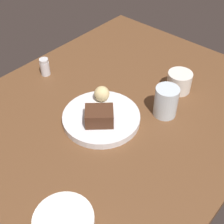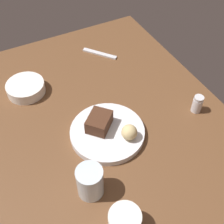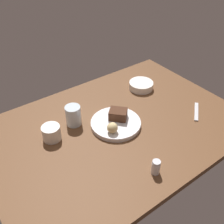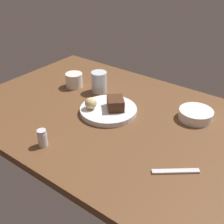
# 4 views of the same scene
# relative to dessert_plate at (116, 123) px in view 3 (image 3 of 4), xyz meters

# --- Properties ---
(dining_table) EXTENTS (1.20, 0.84, 0.03)m
(dining_table) POSITION_rel_dessert_plate_xyz_m (0.00, 0.01, -0.03)
(dining_table) COLOR brown
(dining_table) RESTS_ON ground
(dessert_plate) EXTENTS (0.24, 0.24, 0.02)m
(dessert_plate) POSITION_rel_dessert_plate_xyz_m (0.00, 0.00, 0.00)
(dessert_plate) COLOR silver
(dessert_plate) RESTS_ON dining_table
(chocolate_cake_slice) EXTENTS (0.10, 0.10, 0.05)m
(chocolate_cake_slice) POSITION_rel_dessert_plate_xyz_m (-0.02, -0.02, 0.03)
(chocolate_cake_slice) COLOR #472819
(chocolate_cake_slice) RESTS_ON dessert_plate
(bread_roll) EXTENTS (0.05, 0.05, 0.05)m
(bread_roll) POSITION_rel_dessert_plate_xyz_m (0.06, 0.05, 0.04)
(bread_roll) COLOR #DBC184
(bread_roll) RESTS_ON dessert_plate
(salt_shaker) EXTENTS (0.03, 0.03, 0.06)m
(salt_shaker) POSITION_rel_dessert_plate_xyz_m (0.05, 0.32, 0.02)
(salt_shaker) COLOR silver
(salt_shaker) RESTS_ON dining_table
(water_glass) EXTENTS (0.07, 0.07, 0.10)m
(water_glass) POSITION_rel_dessert_plate_xyz_m (0.16, -0.13, 0.04)
(water_glass) COLOR silver
(water_glass) RESTS_ON dining_table
(side_bowl) EXTENTS (0.14, 0.14, 0.04)m
(side_bowl) POSITION_rel_dessert_plate_xyz_m (-0.31, -0.17, 0.01)
(side_bowl) COLOR white
(side_bowl) RESTS_ON dining_table
(coffee_cup) EXTENTS (0.08, 0.08, 0.07)m
(coffee_cup) POSITION_rel_dessert_plate_xyz_m (0.29, -0.10, 0.02)
(coffee_cup) COLOR silver
(coffee_cup) RESTS_ON dining_table
(dessert_spoon) EXTENTS (0.13, 0.11, 0.01)m
(dessert_spoon) POSITION_rel_dessert_plate_xyz_m (-0.39, 0.16, -0.01)
(dessert_spoon) COLOR silver
(dessert_spoon) RESTS_ON dining_table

